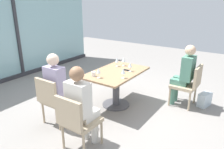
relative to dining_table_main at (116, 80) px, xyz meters
name	(u,v)px	position (x,y,z in m)	size (l,w,h in m)	color
ground_plane	(116,105)	(0.00, 0.00, -0.54)	(12.00, 12.00, 0.00)	gray
window_wall_backdrop	(17,33)	(0.00, 3.20, 0.67)	(5.26, 0.10, 2.70)	#8CB7BC
dining_table_main	(116,80)	(0.00, 0.00, 0.00)	(1.32, 0.83, 0.73)	#997551
chair_front_right	(189,83)	(0.80, -1.21, -0.05)	(0.46, 0.50, 0.87)	tan
chair_side_end	(77,120)	(-1.48, -0.32, -0.05)	(0.50, 0.46, 0.87)	tan
chair_far_left	(54,98)	(-1.19, 0.48, -0.05)	(0.50, 0.46, 0.87)	tan
person_front_right	(185,72)	(0.80, -1.10, 0.16)	(0.34, 0.39, 1.26)	#4C7F6B
person_side_end	(81,104)	(-1.37, -0.32, 0.16)	(0.39, 0.34, 1.26)	silver
person_far_left	(58,85)	(-1.08, 0.48, 0.16)	(0.39, 0.34, 1.26)	#9E93B7
wine_glass_0	(123,71)	(-0.24, -0.31, 0.32)	(0.07, 0.07, 0.18)	silver
wine_glass_1	(117,60)	(0.31, 0.19, 0.32)	(0.07, 0.07, 0.18)	silver
wine_glass_2	(130,65)	(0.17, -0.22, 0.32)	(0.07, 0.07, 0.18)	silver
wine_glass_3	(99,71)	(-0.47, 0.07, 0.32)	(0.07, 0.07, 0.18)	silver
wine_glass_4	(124,60)	(0.42, 0.09, 0.32)	(0.07, 0.07, 0.18)	silver
coffee_cup	(94,74)	(-0.46, 0.20, 0.23)	(0.08, 0.08, 0.09)	white
cell_phone_on_table	(126,70)	(0.18, -0.12, 0.19)	(0.07, 0.14, 0.01)	black
handbag_0	(205,100)	(0.99, -1.52, -0.40)	(0.30, 0.16, 0.28)	silver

